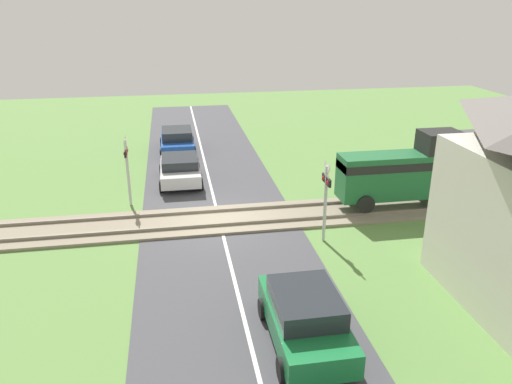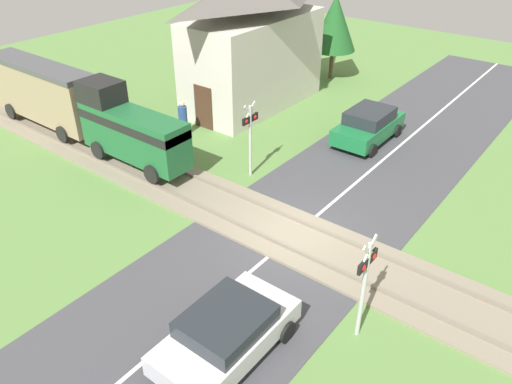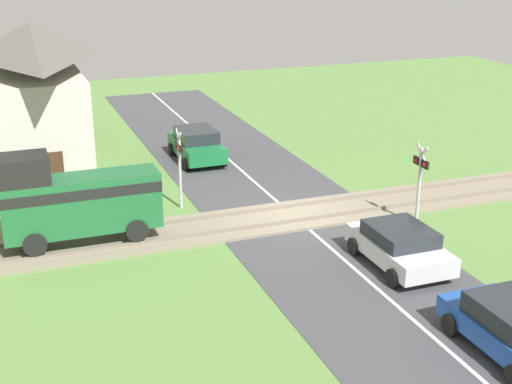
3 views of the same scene
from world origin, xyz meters
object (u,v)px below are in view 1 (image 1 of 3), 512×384
object	(u,v)px
car_near_crossing	(180,169)
crossing_signal_west_approach	(127,162)
car_far_side	(305,317)
crossing_signal_east_approach	(326,192)
train	(478,164)
pedestrian_by_station	(459,225)
car_behind_queue	(177,140)

from	to	relation	value
car_near_crossing	crossing_signal_west_approach	xyz separation A→B (m)	(2.57, -2.30, 1.28)
car_far_side	crossing_signal_east_approach	size ratio (longest dim) A/B	1.27
car_far_side	crossing_signal_east_approach	xyz separation A→B (m)	(-5.75, 2.30, 1.19)
car_near_crossing	crossing_signal_east_approach	size ratio (longest dim) A/B	1.23
car_near_crossing	crossing_signal_west_approach	size ratio (longest dim) A/B	1.23
car_near_crossing	train	bearing A→B (deg)	68.73
car_near_crossing	crossing_signal_east_approach	xyz separation A→B (m)	(7.48, 5.18, 1.28)
pedestrian_by_station	crossing_signal_west_approach	bearing A→B (deg)	-115.91
car_behind_queue	crossing_signal_west_approach	distance (m)	8.40
crossing_signal_west_approach	pedestrian_by_station	bearing A→B (deg)	64.09
car_near_crossing	pedestrian_by_station	world-z (taller)	pedestrian_by_station
crossing_signal_east_approach	pedestrian_by_station	xyz separation A→B (m)	(1.09, 4.88, -1.24)
pedestrian_by_station	car_far_side	bearing A→B (deg)	-57.05
train	crossing_signal_east_approach	xyz separation A→B (m)	(2.46, -7.74, 0.13)
train	crossing_signal_west_approach	bearing A→B (deg)	-99.17
car_near_crossing	car_far_side	size ratio (longest dim) A/B	0.97
car_near_crossing	car_behind_queue	size ratio (longest dim) A/B	0.98
car_near_crossing	car_behind_queue	bearing A→B (deg)	180.00
car_far_side	car_behind_queue	distance (m)	18.87
car_far_side	pedestrian_by_station	bearing A→B (deg)	122.95
train	crossing_signal_west_approach	distance (m)	15.42
train	pedestrian_by_station	world-z (taller)	train
car_behind_queue	crossing_signal_west_approach	xyz separation A→B (m)	(7.99, -2.30, 1.25)
car_behind_queue	pedestrian_by_station	bearing A→B (deg)	35.72
train	pedestrian_by_station	size ratio (longest dim) A/B	7.41
car_near_crossing	car_far_side	xyz separation A→B (m)	(13.23, 2.88, 0.09)
train	car_behind_queue	xyz separation A→B (m)	(-10.44, -12.92, -1.12)
crossing_signal_east_approach	pedestrian_by_station	size ratio (longest dim) A/B	1.87
car_near_crossing	car_behind_queue	distance (m)	5.41
train	crossing_signal_east_approach	bearing A→B (deg)	-72.39
train	car_far_side	distance (m)	13.01
crossing_signal_east_approach	crossing_signal_west_approach	bearing A→B (deg)	-123.29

